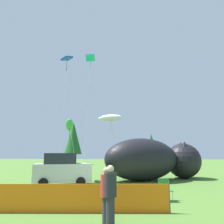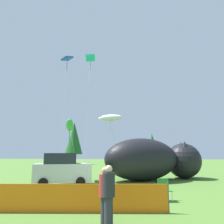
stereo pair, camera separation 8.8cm
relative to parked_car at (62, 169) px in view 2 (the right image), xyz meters
The scene contains 13 objects.
ground_plane 4.19m from the parked_car, 42.47° to the right, with size 120.00×120.00×0.00m, color #4C752D.
parked_car is the anchor object (origin of this frame).
folding_chair 7.66m from the parked_car, 33.69° to the right, with size 0.65×0.65×0.97m.
inflatable_cat 7.34m from the parked_car, 27.02° to the left, with size 8.77×6.50×3.33m.
safety_fence 6.99m from the parked_car, 75.62° to the right, with size 9.03×0.81×1.14m.
spectator_in_blue_shirt 9.11m from the parked_car, 62.87° to the right, with size 0.40×0.40×1.82m.
spectator_in_white_shirt 8.88m from the parked_car, 63.13° to the right, with size 0.38×0.38×1.75m.
kite_white_ghost 6.10m from the parked_car, 48.96° to the left, with size 2.30×1.37×5.54m.
kite_green_fish 3.86m from the parked_car, 94.85° to the left, with size 1.45×4.00×4.94m.
kite_teal_diamond 11.29m from the parked_car, 80.37° to the left, with size 1.02×2.49×11.75m.
kite_blue_box 11.13m from the parked_car, 107.54° to the left, with size 1.26×1.64×11.62m.
horizon_tree_east 33.51m from the parked_car, 74.54° to the left, with size 2.59×2.59×6.17m.
horizon_tree_west 26.68m from the parked_car, 103.78° to the left, with size 3.30×3.30×7.87m.
Camera 2 is at (1.95, -12.43, 2.22)m, focal length 35.00 mm.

